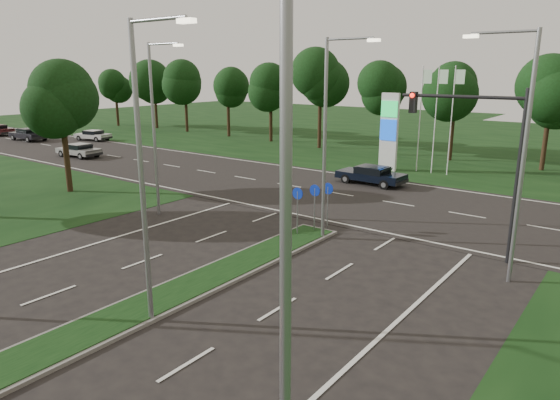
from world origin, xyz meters
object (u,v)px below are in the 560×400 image
Objects in this scene: navy_sedan at (371,175)px; far_car_c at (29,134)px; far_car_b at (93,135)px; far_car_a at (79,150)px.

navy_sedan is 0.96× the size of far_car_c.
far_car_c is (-5.72, -4.37, 0.12)m from far_car_b.
far_car_b is 0.88× the size of far_car_c.
far_car_a reaches higher than far_car_b.
far_car_a is at bearing -103.18° from far_car_c.
far_car_c reaches higher than far_car_b.
far_car_a is (-26.32, -5.92, -0.03)m from navy_sedan.
navy_sedan is 41.07m from far_car_c.
navy_sedan is 1.09× the size of far_car_b.
far_car_a is 1.02× the size of far_car_b.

